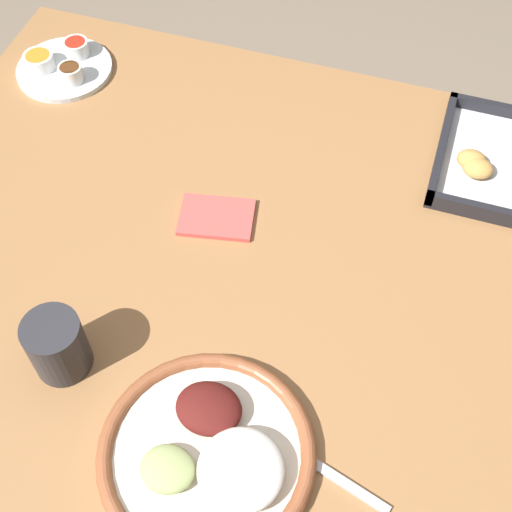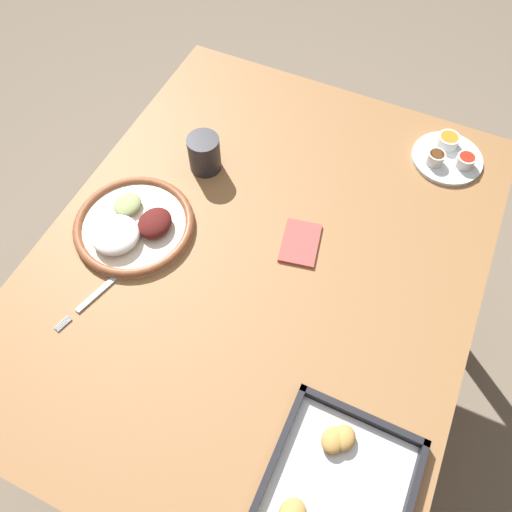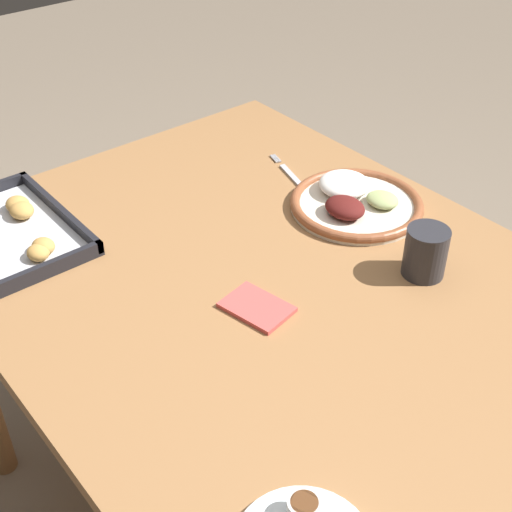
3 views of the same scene
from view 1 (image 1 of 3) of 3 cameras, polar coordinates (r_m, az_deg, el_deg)
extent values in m
plane|color=#7A6B59|center=(1.71, -0.41, -15.10)|extent=(8.00, 8.00, 0.00)
cube|color=olive|center=(1.05, -0.65, -1.25)|extent=(1.16, 0.92, 0.03)
cylinder|color=olive|center=(1.73, -13.11, 7.10)|extent=(0.06, 0.06, 0.72)
cylinder|color=beige|center=(0.90, -3.95, -15.57)|extent=(0.27, 0.27, 0.01)
torus|color=brown|center=(0.90, -3.98, -15.44)|extent=(0.27, 0.27, 0.02)
ellipsoid|color=white|center=(0.87, -1.19, -16.71)|extent=(0.10, 0.10, 0.04)
ellipsoid|color=#511614|center=(0.90, -3.80, -12.07)|extent=(0.08, 0.07, 0.03)
ellipsoid|color=#9EAD6B|center=(0.88, -7.08, -16.55)|extent=(0.07, 0.06, 0.02)
cube|color=#B2B2B7|center=(0.90, 6.21, -17.09)|extent=(0.15, 0.05, 0.00)
cylinder|color=silver|center=(1.37, -15.06, 14.23)|extent=(0.17, 0.17, 0.01)
cylinder|color=silver|center=(1.32, -14.59, 13.94)|extent=(0.04, 0.04, 0.03)
cylinder|color=#593319|center=(1.32, -14.70, 14.33)|extent=(0.03, 0.03, 0.01)
cylinder|color=silver|center=(1.38, -14.17, 15.84)|extent=(0.05, 0.05, 0.03)
cylinder|color=#B22819|center=(1.37, -14.26, 16.19)|extent=(0.04, 0.04, 0.01)
cylinder|color=silver|center=(1.37, -16.95, 14.68)|extent=(0.05, 0.05, 0.03)
cylinder|color=#C67F23|center=(1.36, -17.06, 15.02)|extent=(0.04, 0.04, 0.01)
cube|color=black|center=(1.20, 14.65, 8.50)|extent=(0.01, 0.24, 0.02)
ellipsoid|color=#C18E47|center=(1.18, 17.32, 6.72)|extent=(0.05, 0.04, 0.03)
ellipsoid|color=#C18E47|center=(1.19, 16.87, 7.39)|extent=(0.05, 0.04, 0.03)
cylinder|color=#28282D|center=(0.95, -15.61, -6.92)|extent=(0.08, 0.08, 0.09)
cube|color=#CC4C47|center=(1.09, -3.18, 3.11)|extent=(0.13, 0.10, 0.01)
camera|label=2|loc=(0.84, 59.39, 42.72)|focal=35.00mm
camera|label=3|loc=(1.54, -31.67, 47.05)|focal=50.00mm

